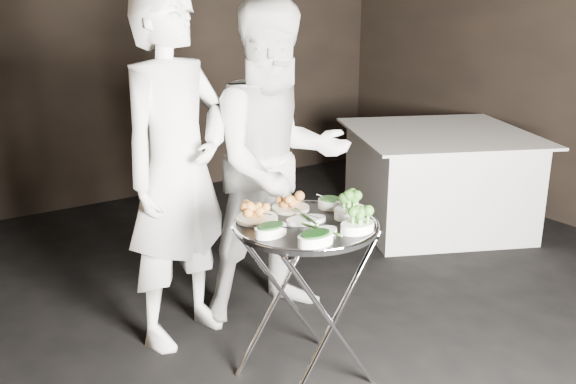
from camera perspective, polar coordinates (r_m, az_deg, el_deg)
wall_back at (r=5.97m, az=-16.94°, el=13.09°), size 6.00×0.05×3.00m
tray_stand at (r=3.15m, az=1.54°, el=-9.22°), size 0.56×0.47×0.82m
serving_tray at (r=3.00m, az=1.60°, el=-2.96°), size 0.68×0.68×0.04m
potato_plate_a at (r=3.03m, az=-2.79°, el=-1.96°), size 0.20×0.20×0.07m
potato_plate_b at (r=3.17m, az=0.23°, el=-1.09°), size 0.19×0.19×0.07m
greens_bowl at (r=3.21m, az=3.72°, el=-0.86°), size 0.12×0.12×0.07m
asparagus_plate_a at (r=3.01m, az=1.62°, el=-2.37°), size 0.21×0.14×0.04m
asparagus_plate_b at (r=2.85m, az=2.98°, el=-3.52°), size 0.20×0.14×0.04m
spinach_bowl_a at (r=2.84m, az=-1.55°, el=-3.30°), size 0.18×0.13×0.07m
spinach_bowl_b at (r=2.74m, az=2.46°, el=-4.04°), size 0.19×0.14×0.07m
broccoli_bowl_a at (r=3.09m, az=5.49°, el=-1.62°), size 0.20×0.16×0.07m
broccoli_bowl_b at (r=2.90m, az=6.19°, el=-2.93°), size 0.17×0.12×0.07m
serving_utensils at (r=3.04m, az=1.12°, el=-1.57°), size 0.57×0.40×0.01m
waiter_left at (r=3.45m, az=-9.85°, el=1.90°), size 0.82×0.67×1.93m
waiter_right at (r=3.69m, az=-0.89°, el=2.57°), size 0.99×0.82×1.86m
dining_table at (r=5.42m, az=13.11°, el=1.18°), size 1.39×1.39×0.79m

